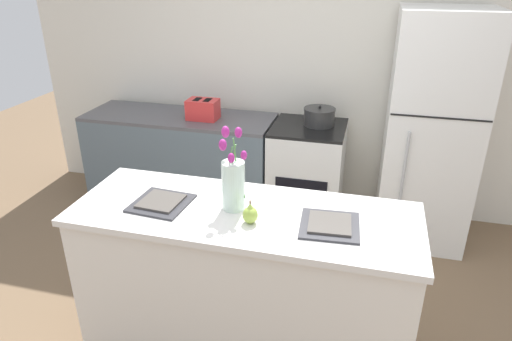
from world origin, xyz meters
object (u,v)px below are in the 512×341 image
refrigerator (431,133)px  pear_figurine (250,214)px  stove_range (307,175)px  toaster (203,109)px  plate_setting_right (330,225)px  cooking_pot (319,117)px  plate_setting_left (161,202)px  flower_vase (233,181)px

refrigerator → pear_figurine: bearing=-120.1°
stove_range → toaster: (-0.91, -0.04, 0.53)m
plate_setting_right → cooking_pot: size_ratio=1.17×
plate_setting_right → cooking_pot: (-0.27, 1.69, -0.00)m
pear_figurine → plate_setting_left: (-0.51, 0.06, -0.04)m
flower_vase → cooking_pot: (0.23, 1.63, -0.15)m
plate_setting_right → toaster: (-1.26, 1.60, 0.01)m
flower_vase → plate_setting_right: bearing=-6.7°
refrigerator → plate_setting_right: bearing=-110.3°
toaster → cooking_pot: bearing=5.4°
plate_setting_right → toaster: toaster is taller
plate_setting_right → stove_range: bearing=101.9°
refrigerator → toaster: 1.86m
pear_figurine → plate_setting_right: 0.39m
flower_vase → plate_setting_right: size_ratio=1.42×
toaster → plate_setting_right: bearing=-51.8°
toaster → pear_figurine: bearing=-62.2°
cooking_pot → plate_setting_left: bearing=-110.0°
flower_vase → plate_setting_right: (0.50, -0.06, -0.14)m
flower_vase → toaster: 1.72m
pear_figurine → cooking_pot: pear_figurine is taller
pear_figurine → refrigerator: bearing=59.9°
stove_range → refrigerator: size_ratio=0.48×
plate_setting_left → toaster: 1.64m
stove_range → refrigerator: refrigerator is taller
pear_figurine → plate_setting_right: bearing=9.5°
stove_range → pear_figurine: bearing=-91.3°
cooking_pot → toaster: bearing=-174.6°
refrigerator → pear_figurine: size_ratio=14.84×
plate_setting_left → pear_figurine: bearing=-7.2°
refrigerator → toaster: bearing=-178.9°
refrigerator → plate_setting_left: bearing=-132.4°
stove_range → plate_setting_left: bearing=-108.4°
refrigerator → toaster: refrigerator is taller
plate_setting_right → toaster: size_ratio=1.09×
pear_figurine → plate_setting_right: (0.38, 0.06, -0.04)m
stove_range → toaster: 1.06m
plate_setting_right → toaster: 2.04m
toaster → plate_setting_left: bearing=-77.0°
refrigerator → flower_vase: bearing=-125.1°
stove_range → plate_setting_left: (-0.54, -1.64, 0.52)m
plate_setting_left → refrigerator: bearing=47.6°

